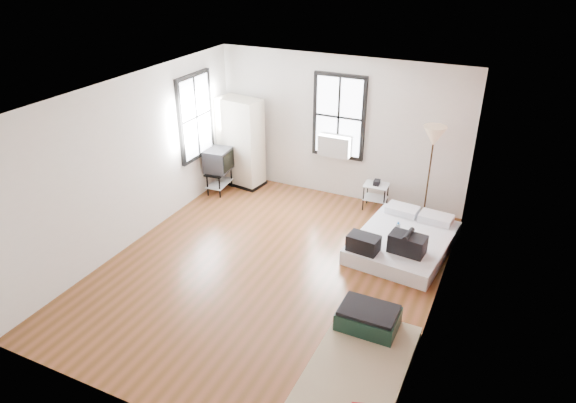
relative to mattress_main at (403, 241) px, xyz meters
The scene contains 8 objects.
ground 2.29m from the mattress_main, 139.62° to the right, with size 6.00×6.00×0.00m, color #583417.
room_shell 2.45m from the mattress_main, 143.48° to the right, with size 5.02×6.02×2.80m.
mattress_main is the anchor object (origin of this frame).
mattress_bare 2.87m from the mattress_main, 86.35° to the right, with size 1.10×2.08×0.45m.
wardrobe 3.99m from the mattress_main, 162.66° to the left, with size 0.99×0.65×1.84m.
side_table 1.51m from the mattress_main, 124.19° to the left, with size 0.47×0.39×0.60m.
floor_lamp 1.82m from the mattress_main, 84.82° to the left, with size 0.39×0.39×1.82m.
tv_stand 4.03m from the mattress_main, behind, with size 0.50×0.68×0.92m.
Camera 1 is at (3.12, -5.96, 4.66)m, focal length 32.00 mm.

